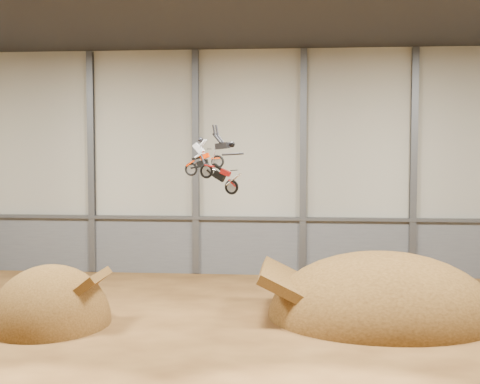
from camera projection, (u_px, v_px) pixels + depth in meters
The scene contains 12 objects.
floor at pixel (221, 344), 27.07m from camera, with size 40.00×40.00×0.00m, color #4D2F14.
back_wall at pixel (249, 163), 41.49m from camera, with size 40.00×0.10×14.00m, color #A09E8E.
lower_band_back at pixel (249, 247), 41.75m from camera, with size 39.80×0.18×3.50m, color #56595E.
steel_rail at pixel (249, 218), 41.48m from camera, with size 39.80×0.35×0.20m, color #47494F.
steel_column_1 at pixel (92, 162), 42.19m from camera, with size 0.40×0.36×13.90m, color #47494F.
steel_column_2 at pixel (196, 163), 41.59m from camera, with size 0.40×0.36×13.90m, color #47494F.
steel_column_3 at pixel (303, 163), 40.99m from camera, with size 0.40×0.36×13.90m, color #47494F.
steel_column_4 at pixel (414, 163), 40.39m from camera, with size 0.40×0.36×13.90m, color #47494F.
takeoff_ramp at pixel (50, 324), 30.08m from camera, with size 5.38×6.21×5.38m, color #422910.
landing_ramp at pixel (382, 317), 31.34m from camera, with size 10.69×9.46×6.17m, color #422910.
fmx_rider_a at pixel (206, 153), 31.22m from camera, with size 1.96×0.75×1.78m, color #E92F00, non-canonical shape.
fmx_rider_b at pixel (216, 159), 28.17m from camera, with size 2.62×0.75×2.25m, color #AE1513, non-canonical shape.
Camera 1 is at (3.16, -26.40, 8.01)m, focal length 50.00 mm.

